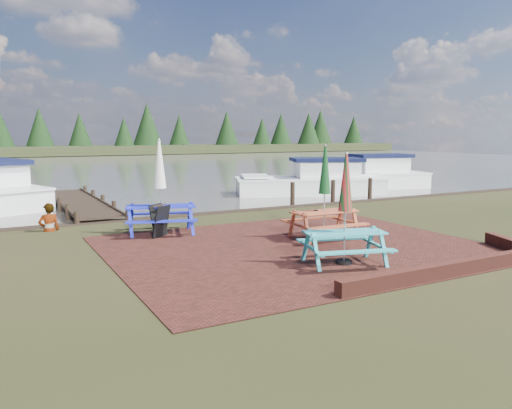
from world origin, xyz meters
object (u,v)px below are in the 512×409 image
Objects in this scene: picnic_table_blue at (161,201)px; person at (48,204)px; boat_far at (370,177)px; picnic_table_red at (324,207)px; chalkboard at (160,221)px; boat_near at (313,183)px; jetty at (81,203)px; picnic_table_teal at (345,226)px.

person is at bearing 161.82° from picnic_table_blue.
picnic_table_red is at bearing 146.71° from boat_far.
chalkboard is 12.68m from boat_near.
boat_near is at bearing 58.06° from picnic_table_red.
picnic_table_red is at bearing -64.03° from jetty.
person reaches higher than boat_near.
chalkboard is 3.50m from person.
boat_near is at bearing 51.05° from picnic_table_blue.
picnic_table_red is at bearing 79.69° from picnic_table_teal.
picnic_table_blue reaches higher than chalkboard.
boat_far reaches higher than jetty.
boat_far reaches higher than person.
boat_far is at bearing 45.59° from picnic_table_red.
boat_far is (11.97, 12.90, -0.42)m from picnic_table_teal.
boat_far reaches higher than chalkboard.
jetty is at bearing 117.28° from picnic_table_red.
picnic_table_teal is 5.39m from chalkboard.
jetty is (-4.73, 9.71, -0.76)m from picnic_table_red.
jetty is at bearing 114.84° from picnic_table_blue.
picnic_table_teal is 0.31× the size of boat_near.
picnic_table_red is at bearing 168.64° from boat_near.
jetty is at bearing -114.20° from person.
picnic_table_teal is 17.61m from boat_far.
person is at bearing 121.31° from boat_far.
picnic_table_blue is 2.97× the size of chalkboard.
picnic_table_teal is 0.90× the size of picnic_table_blue.
picnic_table_blue is 0.38× the size of boat_far.
picnic_table_teal is 0.34× the size of boat_far.
person reaches higher than chalkboard.
chalkboard is 0.13× the size of boat_far.
boat_near is at bearing 111.79° from boat_far.
picnic_table_red is 10.83m from jetty.
person is (-2.76, 1.88, -0.11)m from picnic_table_blue.
picnic_table_teal is 8.74m from person.
boat_near is 1.11× the size of boat_far.
picnic_table_blue is at bearing 131.77° from picnic_table_teal.
boat_far is 4.31× the size of person.
boat_far is at bearing 44.36° from picnic_table_blue.
picnic_table_red is 0.28× the size of jetty.
boat_near is at bearing 74.42° from picnic_table_teal.
picnic_table_teal is 1.47× the size of person.
chalkboard is at bearing 150.54° from picnic_table_red.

